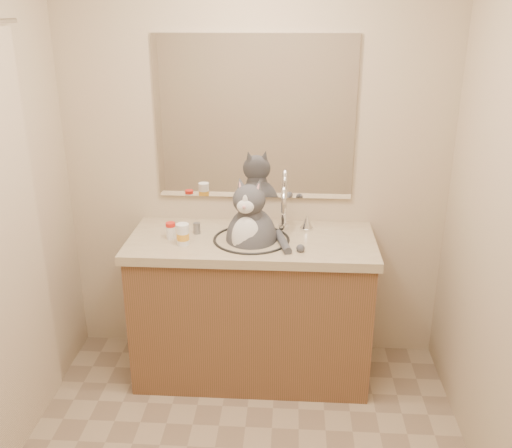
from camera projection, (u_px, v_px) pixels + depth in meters
The scene contains 7 objects.
room at pixel (233, 250), 2.07m from camera, with size 2.22×2.52×2.42m.
vanity at pixel (252, 304), 3.24m from camera, with size 1.34×0.59×1.12m.
mirror at pixel (255, 119), 3.13m from camera, with size 1.10×0.02×0.90m, color white.
cat at pixel (251, 236), 3.07m from camera, with size 0.39×0.38×0.56m.
pill_bottle_redcap at pixel (171, 230), 3.08m from camera, with size 0.07×0.07×0.09m.
pill_bottle_orange at pixel (183, 235), 3.00m from camera, with size 0.08×0.08×0.12m.
grey_canister at pixel (197, 228), 3.15m from camera, with size 0.05×0.05×0.06m.
Camera 1 is at (0.21, -1.89, 2.03)m, focal length 40.00 mm.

